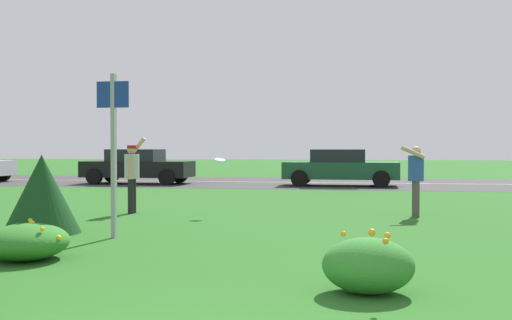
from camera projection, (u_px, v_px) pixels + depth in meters
name	position (u px, v px, depth m)	size (l,w,h in m)	color
ground_plane	(318.00, 210.00, 14.81)	(120.00, 120.00, 0.00)	#26601E
highway_strip	(336.00, 183.00, 25.96)	(120.00, 8.75, 0.01)	#38383A
highway_center_stripe	(336.00, 183.00, 25.96)	(120.00, 0.16, 0.00)	yellow
daylily_clump_mid_center	(27.00, 242.00, 8.21)	(1.11, 1.18, 0.52)	#2D7526
daylily_clump_mid_right	(368.00, 265.00, 6.32)	(0.96, 0.81, 0.64)	#337F2D
sign_post_near_path	(113.00, 139.00, 10.17)	(0.56, 0.10, 2.77)	#93969B
evergreen_shrub_side	(42.00, 194.00, 10.74)	(1.36, 1.36, 1.40)	#143D19
person_thrower_red_cap_gray_shirt	(132.00, 172.00, 13.98)	(0.44, 0.50, 1.77)	#B2B2B7
person_catcher_blue_shirt	(416.00, 175.00, 13.27)	(0.52, 0.51, 1.57)	#2D4C9E
frisbee_pale_blue	(220.00, 160.00, 13.63)	(0.26, 0.25, 0.13)	#ADD6E5
car_black_center_left	(137.00, 166.00, 25.39)	(4.50, 2.00, 1.45)	black
car_dark_green_center_right	(340.00, 167.00, 23.97)	(4.50, 2.00, 1.45)	#194C2D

